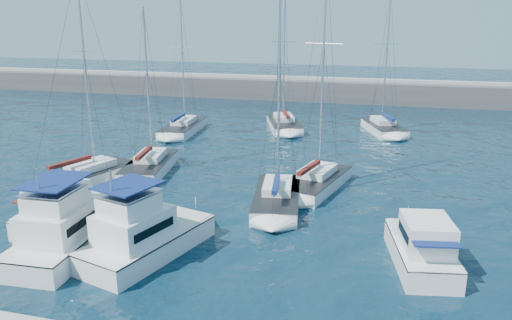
% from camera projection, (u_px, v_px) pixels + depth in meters
% --- Properties ---
extents(ground, '(220.00, 220.00, 0.00)m').
position_uv_depth(ground, '(204.00, 239.00, 28.74)').
color(ground, black).
rests_on(ground, ground).
extents(breakwater, '(160.00, 6.00, 4.45)m').
position_uv_depth(breakwater, '(323.00, 93.00, 76.75)').
color(breakwater, '#424244').
rests_on(breakwater, ground).
extents(motor_yacht_port_outer, '(3.69, 7.08, 3.20)m').
position_uv_depth(motor_yacht_port_outer, '(66.00, 211.00, 30.40)').
color(motor_yacht_port_outer, silver).
rests_on(motor_yacht_port_outer, ground).
extents(motor_yacht_port_inner, '(3.83, 9.35, 4.69)m').
position_uv_depth(motor_yacht_port_inner, '(70.00, 230.00, 27.19)').
color(motor_yacht_port_inner, silver).
rests_on(motor_yacht_port_inner, ground).
extents(motor_yacht_stbd_inner, '(5.33, 8.34, 4.69)m').
position_uv_depth(motor_yacht_stbd_inner, '(143.00, 237.00, 26.35)').
color(motor_yacht_stbd_inner, silver).
rests_on(motor_yacht_stbd_inner, ground).
extents(motor_yacht_stbd_outer, '(3.74, 6.54, 3.20)m').
position_uv_depth(motor_yacht_stbd_outer, '(422.00, 250.00, 25.32)').
color(motor_yacht_stbd_outer, silver).
rests_on(motor_yacht_stbd_outer, ground).
extents(sailboat_mid_a, '(5.45, 8.75, 15.88)m').
position_uv_depth(sailboat_mid_a, '(87.00, 176.00, 38.42)').
color(sailboat_mid_a, silver).
rests_on(sailboat_mid_a, ground).
extents(sailboat_mid_b, '(4.37, 8.20, 13.42)m').
position_uv_depth(sailboat_mid_b, '(150.00, 166.00, 41.12)').
color(sailboat_mid_b, silver).
rests_on(sailboat_mid_b, ground).
extents(sailboat_mid_c, '(4.13, 8.15, 14.87)m').
position_uv_depth(sailboat_mid_c, '(277.00, 198.00, 33.74)').
color(sailboat_mid_c, silver).
rests_on(sailboat_mid_c, ground).
extents(sailboat_mid_d, '(4.92, 8.32, 16.92)m').
position_uv_depth(sailboat_mid_d, '(315.00, 181.00, 37.09)').
color(sailboat_mid_d, silver).
rests_on(sailboat_mid_d, ground).
extents(sailboat_back_a, '(3.76, 8.79, 14.65)m').
position_uv_depth(sailboat_back_a, '(183.00, 128.00, 55.11)').
color(sailboat_back_a, silver).
rests_on(sailboat_back_a, ground).
extents(sailboat_back_b, '(5.78, 8.97, 15.51)m').
position_uv_depth(sailboat_back_b, '(284.00, 124.00, 56.92)').
color(sailboat_back_b, silver).
rests_on(sailboat_back_b, ground).
extents(sailboat_back_c, '(5.40, 8.10, 15.29)m').
position_uv_depth(sailboat_back_c, '(384.00, 128.00, 55.12)').
color(sailboat_back_c, silver).
rests_on(sailboat_back_c, ground).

